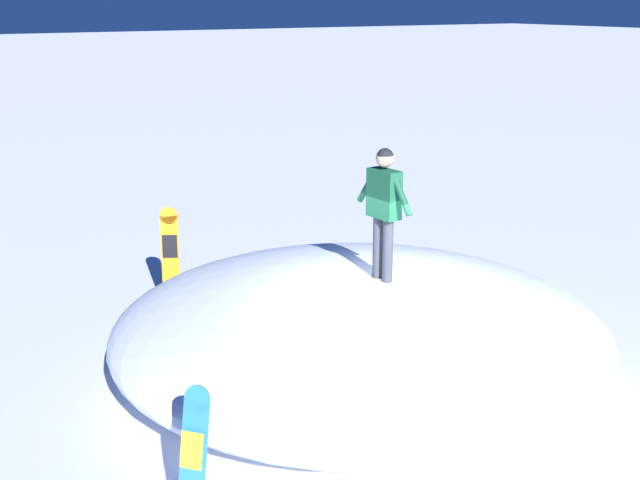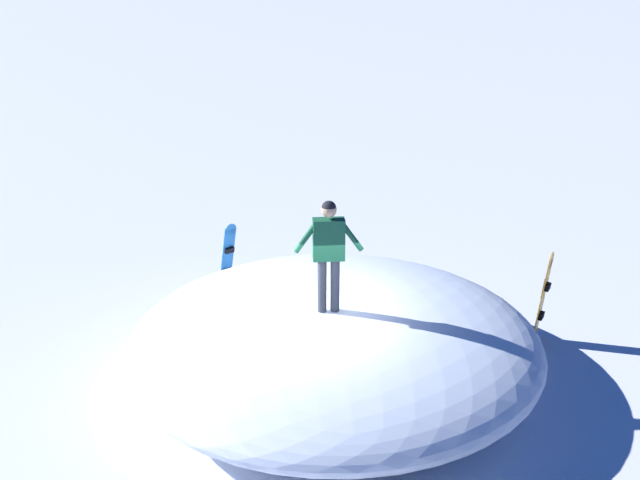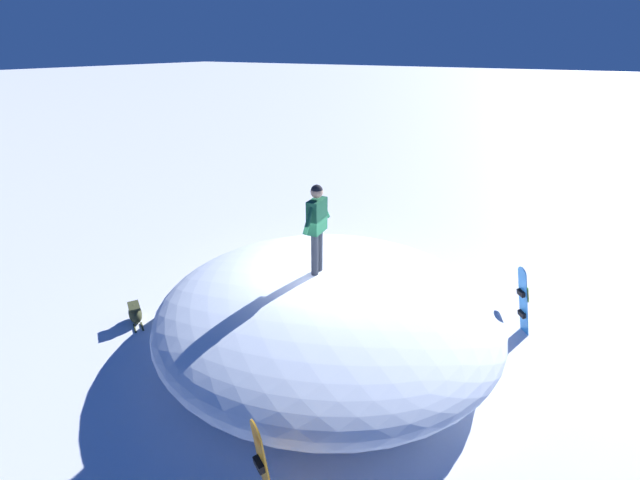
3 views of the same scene
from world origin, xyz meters
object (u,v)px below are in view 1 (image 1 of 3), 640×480
object	(u,v)px
snowboard_secondary_upright	(170,257)
backpack_far	(492,304)
snowboarder_standing	(384,201)
backpack_near	(483,278)
snowboard_primary_upright	(193,465)

from	to	relation	value
snowboard_secondary_upright	backpack_far	bearing A→B (deg)	55.66
snowboarder_standing	backpack_near	bearing A→B (deg)	116.32
snowboard_secondary_upright	backpack_near	distance (m)	5.50
snowboard_primary_upright	backpack_near	xyz separation A→B (m)	(-3.73, 7.11, -0.57)
snowboard_primary_upright	backpack_far	distance (m)	7.05
snowboarder_standing	backpack_far	size ratio (longest dim) A/B	3.05
snowboard_secondary_upright	snowboarder_standing	bearing A→B (deg)	22.20
snowboard_secondary_upright	snowboard_primary_upright	bearing A→B (deg)	-19.52
snowboard_primary_upright	backpack_near	bearing A→B (deg)	117.70
snowboard_secondary_upright	backpack_near	size ratio (longest dim) A/B	2.56
snowboard_secondary_upright	backpack_far	xyz separation A→B (m)	(3.00, 4.39, -0.73)
backpack_near	backpack_far	size ratio (longest dim) A/B	1.16
snowboarder_standing	backpack_near	world-z (taller)	snowboarder_standing
backpack_near	backpack_far	bearing A→B (deg)	-35.76
snowboard_secondary_upright	backpack_near	xyz separation A→B (m)	(2.07, 5.06, -0.68)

